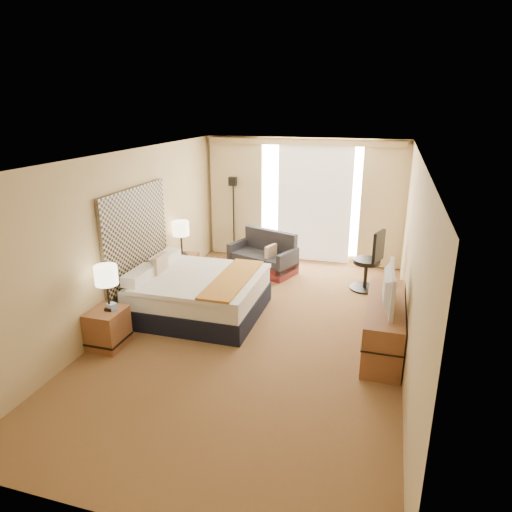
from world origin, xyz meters
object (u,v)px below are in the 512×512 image
(loveseat, at_px, (264,259))
(desk_chair, at_px, (370,264))
(bed, at_px, (199,294))
(media_dresser, at_px, (384,325))
(lamp_left, at_px, (106,276))
(nightstand_right, at_px, (184,269))
(lamp_right, at_px, (181,229))
(floor_lamp, at_px, (233,201))
(nightstand_left, at_px, (108,328))
(television, at_px, (384,287))

(loveseat, height_order, desk_chair, desk_chair)
(bed, bearing_deg, media_dresser, -5.82)
(lamp_left, bearing_deg, nightstand_right, 91.17)
(loveseat, relative_size, lamp_right, 2.26)
(media_dresser, distance_m, bed, 2.91)
(desk_chair, height_order, lamp_right, lamp_right)
(floor_lamp, xyz_separation_m, lamp_left, (-0.32, -4.32, -0.19))
(desk_chair, distance_m, lamp_left, 4.59)
(lamp_left, xyz_separation_m, lamp_right, (-0.07, 2.48, -0.00))
(nightstand_left, distance_m, bed, 1.57)
(bed, distance_m, desk_chair, 3.14)
(desk_chair, bearing_deg, television, -64.32)
(bed, xyz_separation_m, desk_chair, (2.58, 1.79, 0.16))
(nightstand_right, relative_size, lamp_left, 0.85)
(desk_chair, bearing_deg, lamp_right, -150.63)
(nightstand_left, xyz_separation_m, media_dresser, (3.70, 1.05, 0.07))
(nightstand_left, distance_m, loveseat, 3.76)
(nightstand_left, xyz_separation_m, bed, (0.81, 1.34, 0.07))
(media_dresser, bearing_deg, lamp_left, -164.35)
(lamp_left, bearing_deg, television, 13.16)
(nightstand_left, relative_size, media_dresser, 0.31)
(bed, distance_m, lamp_left, 1.68)
(media_dresser, distance_m, desk_chair, 2.11)
(media_dresser, relative_size, loveseat, 1.23)
(desk_chair, bearing_deg, nightstand_left, -118.18)
(loveseat, relative_size, desk_chair, 1.29)
(media_dresser, height_order, loveseat, loveseat)
(bed, bearing_deg, floor_lamp, 98.31)
(media_dresser, relative_size, television, 1.88)
(desk_chair, bearing_deg, nightstand_right, -150.38)
(nightstand_right, distance_m, television, 4.06)
(nightstand_left, bearing_deg, desk_chair, 42.73)
(lamp_left, bearing_deg, floor_lamp, 85.77)
(nightstand_right, height_order, lamp_right, lamp_right)
(media_dresser, relative_size, floor_lamp, 1.02)
(lamp_right, relative_size, television, 0.68)
(nightstand_right, relative_size, desk_chair, 0.48)
(nightstand_left, height_order, desk_chair, desk_chair)
(bed, height_order, loveseat, bed)
(loveseat, bearing_deg, nightstand_right, -121.08)
(loveseat, height_order, lamp_right, lamp_right)
(nightstand_left, bearing_deg, bed, 58.94)
(media_dresser, relative_size, desk_chair, 1.59)
(loveseat, distance_m, desk_chair, 2.15)
(nightstand_left, xyz_separation_m, lamp_right, (-0.02, 2.51, 0.78))
(media_dresser, xyz_separation_m, television, (-0.05, -0.18, 0.63))
(television, bearing_deg, lamp_right, 63.66)
(nightstand_right, distance_m, lamp_left, 2.59)
(floor_lamp, xyz_separation_m, desk_chair, (3.02, -1.22, -0.74))
(floor_lamp, bearing_deg, television, -46.71)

